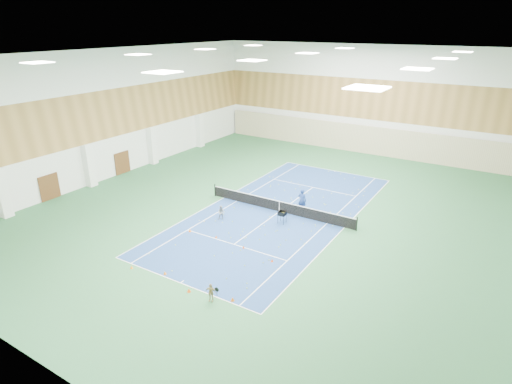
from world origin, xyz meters
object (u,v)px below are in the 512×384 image
(tennis_net, at_px, (279,205))
(coach, at_px, (302,200))
(child_court, at_px, (221,213))
(ball_cart, at_px, (282,217))
(child_apron, at_px, (211,292))

(tennis_net, distance_m, coach, 1.86)
(tennis_net, height_order, coach, coach)
(coach, bearing_deg, tennis_net, 33.55)
(coach, relative_size, child_court, 1.68)
(ball_cart, bearing_deg, child_apron, -84.87)
(tennis_net, distance_m, ball_cart, 2.08)
(child_court, bearing_deg, tennis_net, 19.81)
(coach, height_order, child_court, coach)
(child_apron, bearing_deg, coach, 77.36)
(coach, bearing_deg, ball_cart, 81.99)
(tennis_net, bearing_deg, child_apron, -78.27)
(coach, relative_size, ball_cart, 1.94)
(tennis_net, height_order, child_apron, tennis_net)
(child_court, height_order, child_apron, child_court)
(tennis_net, relative_size, coach, 6.69)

